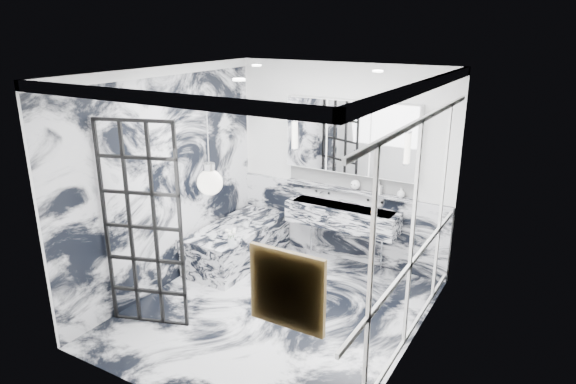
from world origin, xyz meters
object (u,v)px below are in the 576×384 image
Objects in this scene: mirror_cabinet at (350,137)px; crittall_door at (143,227)px; bathtub at (238,243)px; trough_sink at (342,216)px.

crittall_door is at bearing -115.82° from mirror_cabinet.
crittall_door is 2.01m from bathtub.
crittall_door reaches higher than bathtub.
bathtub is (-1.33, -0.66, -0.45)m from trough_sink.
crittall_door is 1.42× the size of bathtub.
mirror_cabinet is (-0.00, 0.17, 1.09)m from trough_sink.
crittall_door is at bearing -117.35° from trough_sink.
trough_sink is at bearing 43.75° from crittall_door.
bathtub is (-0.05, 1.80, -0.90)m from crittall_door.
crittall_door reaches higher than mirror_cabinet.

